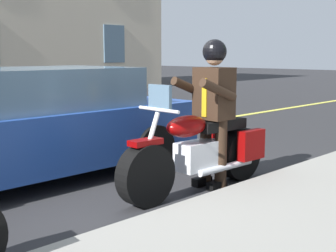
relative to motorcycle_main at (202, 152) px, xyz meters
name	(u,v)px	position (x,y,z in m)	size (l,w,h in m)	color
ground_plane	(86,174)	(0.54, -1.56, -0.45)	(80.00, 80.00, 0.00)	#28282B
lane_center_stripe	(14,151)	(0.54, -3.56, -0.45)	(60.00, 0.16, 0.01)	#E5DB4C
motorcycle_main	(202,152)	(0.00, 0.00, 0.00)	(2.22, 0.63, 1.26)	black
rider_main	(213,101)	(-0.19, 0.00, 0.58)	(0.63, 0.56, 1.74)	black
car_dark	(24,125)	(1.22, -1.88, 0.24)	(4.60, 1.92, 1.40)	navy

